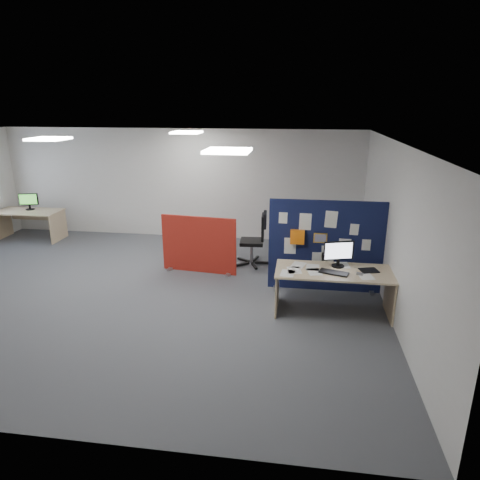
# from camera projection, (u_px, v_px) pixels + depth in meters

# --- Properties ---
(floor) EXTENTS (9.00, 9.00, 0.00)m
(floor) POSITION_uv_depth(u_px,v_px,m) (130.00, 292.00, 7.77)
(floor) COLOR #52555A
(floor) RESTS_ON ground
(ceiling) EXTENTS (9.00, 7.00, 0.02)m
(ceiling) POSITION_uv_depth(u_px,v_px,m) (117.00, 140.00, 6.94)
(ceiling) COLOR white
(ceiling) RESTS_ON wall_back
(wall_back) EXTENTS (9.00, 0.02, 2.70)m
(wall_back) POSITION_uv_depth(u_px,v_px,m) (180.00, 184.00, 10.65)
(wall_back) COLOR silver
(wall_back) RESTS_ON floor
(wall_right) EXTENTS (0.02, 7.00, 2.70)m
(wall_right) POSITION_uv_depth(u_px,v_px,m) (395.00, 231.00, 6.75)
(wall_right) COLOR silver
(wall_right) RESTS_ON floor
(ceiling_lights) EXTENTS (4.10, 4.10, 0.04)m
(ceiling_lights) POSITION_uv_depth(u_px,v_px,m) (151.00, 139.00, 7.53)
(ceiling_lights) COLOR white
(ceiling_lights) RESTS_ON ceiling
(navy_divider) EXTENTS (2.03, 0.30, 1.68)m
(navy_divider) POSITION_uv_depth(u_px,v_px,m) (325.00, 246.00, 7.64)
(navy_divider) COLOR #0F0E36
(navy_divider) RESTS_ON floor
(main_desk) EXTENTS (1.86, 0.83, 0.73)m
(main_desk) POSITION_uv_depth(u_px,v_px,m) (333.00, 279.00, 6.91)
(main_desk) COLOR tan
(main_desk) RESTS_ON floor
(monitor_main) EXTENTS (0.48, 0.21, 0.43)m
(monitor_main) POSITION_uv_depth(u_px,v_px,m) (339.00, 253.00, 6.92)
(monitor_main) COLOR black
(monitor_main) RESTS_ON main_desk
(keyboard) EXTENTS (0.48, 0.31, 0.02)m
(keyboard) POSITION_uv_depth(u_px,v_px,m) (334.00, 273.00, 6.71)
(keyboard) COLOR black
(keyboard) RESTS_ON main_desk
(mouse) EXTENTS (0.11, 0.09, 0.03)m
(mouse) POSITION_uv_depth(u_px,v_px,m) (360.00, 274.00, 6.65)
(mouse) COLOR gray
(mouse) RESTS_ON main_desk
(paper_tray) EXTENTS (0.33, 0.29, 0.01)m
(paper_tray) POSITION_uv_depth(u_px,v_px,m) (369.00, 270.00, 6.81)
(paper_tray) COLOR black
(paper_tray) RESTS_ON main_desk
(red_divider) EXTENTS (1.54, 0.30, 1.16)m
(red_divider) POSITION_uv_depth(u_px,v_px,m) (199.00, 245.00, 8.55)
(red_divider) COLOR maroon
(red_divider) RESTS_ON floor
(second_desk) EXTENTS (1.59, 0.80, 0.73)m
(second_desk) POSITION_uv_depth(u_px,v_px,m) (30.00, 217.00, 10.68)
(second_desk) COLOR tan
(second_desk) RESTS_ON floor
(monitor_second) EXTENTS (0.45, 0.21, 0.41)m
(monitor_second) POSITION_uv_depth(u_px,v_px,m) (29.00, 201.00, 10.63)
(monitor_second) COLOR black
(monitor_second) RESTS_ON second_desk
(office_chair) EXTENTS (0.72, 0.75, 1.12)m
(office_chair) POSITION_uv_depth(u_px,v_px,m) (257.00, 236.00, 8.92)
(office_chair) COLOR black
(office_chair) RESTS_ON floor
(desk_papers) EXTENTS (1.45, 0.80, 0.00)m
(desk_papers) POSITION_uv_depth(u_px,v_px,m) (316.00, 270.00, 6.86)
(desk_papers) COLOR white
(desk_papers) RESTS_ON main_desk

